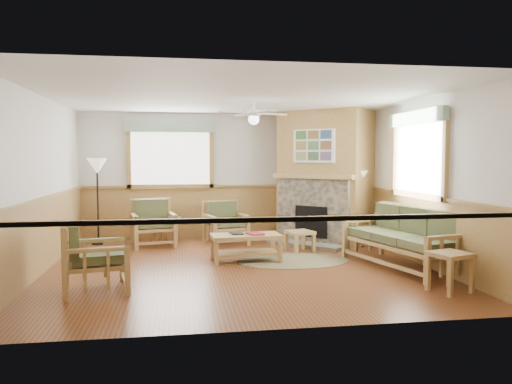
{
  "coord_description": "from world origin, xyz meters",
  "views": [
    {
      "loc": [
        -0.94,
        -7.89,
        1.76
      ],
      "look_at": [
        0.4,
        0.7,
        1.15
      ],
      "focal_mm": 35.0,
      "sensor_mm": 36.0,
      "label": 1
    }
  ],
  "objects": [
    {
      "name": "end_table_chairs",
      "position": [
        -1.18,
        2.39,
        0.26
      ],
      "size": [
        0.59,
        0.58,
        0.52
      ],
      "primitive_type": null,
      "rotation": [
        0.0,
        0.0,
        -0.34
      ],
      "color": "#A6834D",
      "rests_on": "floor"
    },
    {
      "name": "armchair_back_right",
      "position": [
        0.01,
        2.14,
        0.43
      ],
      "size": [
        0.92,
        0.92,
        0.86
      ],
      "primitive_type": null,
      "rotation": [
        0.0,
        0.0,
        0.24
      ],
      "color": "#A6834D",
      "rests_on": "floor"
    },
    {
      "name": "fireplace",
      "position": [
        2.05,
        2.05,
        1.35
      ],
      "size": [
        3.11,
        3.11,
        2.7
      ],
      "primitive_type": null,
      "rotation": [
        0.0,
        0.0,
        -0.79
      ],
      "color": "#9F7941",
      "rests_on": "floor"
    },
    {
      "name": "floor_lamp_left",
      "position": [
        -2.55,
        2.48,
        0.87
      ],
      "size": [
        0.47,
        0.47,
        1.75
      ],
      "primitive_type": null,
      "rotation": [
        0.0,
        0.0,
        -0.21
      ],
      "color": "black",
      "rests_on": "floor"
    },
    {
      "name": "wall_front",
      "position": [
        0.0,
        -3.0,
        1.35
      ],
      "size": [
        6.0,
        0.02,
        2.7
      ],
      "primitive_type": "cube",
      "color": "silver",
      "rests_on": "floor"
    },
    {
      "name": "window_back",
      "position": [
        -1.1,
        2.96,
        2.53
      ],
      "size": [
        1.9,
        0.16,
        1.5
      ],
      "primitive_type": null,
      "color": "white",
      "rests_on": "wall_back"
    },
    {
      "name": "wall_right",
      "position": [
        3.0,
        0.0,
        1.35
      ],
      "size": [
        0.02,
        6.0,
        2.7
      ],
      "primitive_type": "cube",
      "color": "silver",
      "rests_on": "floor"
    },
    {
      "name": "book_red",
      "position": [
        0.32,
        0.3,
        0.49
      ],
      "size": [
        0.31,
        0.36,
        0.03
      ],
      "primitive_type": "cube",
      "rotation": [
        0.0,
        0.0,
        0.34
      ],
      "color": "maroon",
      "rests_on": "coffee_table"
    },
    {
      "name": "wainscot",
      "position": [
        0.0,
        0.0,
        0.55
      ],
      "size": [
        6.0,
        6.0,
        1.1
      ],
      "primitive_type": null,
      "color": "#9F7941",
      "rests_on": "floor"
    },
    {
      "name": "end_table_sofa",
      "position": [
        2.55,
        -1.95,
        0.26
      ],
      "size": [
        0.58,
        0.57,
        0.52
      ],
      "primitive_type": null,
      "rotation": [
        0.0,
        0.0,
        0.31
      ],
      "color": "#A6834D",
      "rests_on": "floor"
    },
    {
      "name": "armchair_back_left",
      "position": [
        -1.44,
        2.11,
        0.46
      ],
      "size": [
        0.95,
        0.95,
        0.92
      ],
      "primitive_type": null,
      "rotation": [
        0.0,
        0.0,
        0.18
      ],
      "color": "#A6834D",
      "rests_on": "floor"
    },
    {
      "name": "floor_lamp_right",
      "position": [
        2.55,
        1.41,
        0.75
      ],
      "size": [
        0.43,
        0.43,
        1.5
      ],
      "primitive_type": null,
      "rotation": [
        0.0,
        0.0,
        0.3
      ],
      "color": "black",
      "rests_on": "floor"
    },
    {
      "name": "wall_left",
      "position": [
        -3.0,
        0.0,
        1.35
      ],
      "size": [
        0.02,
        6.0,
        2.7
      ],
      "primitive_type": "cube",
      "color": "silver",
      "rests_on": "floor"
    },
    {
      "name": "armchair_left",
      "position": [
        -2.03,
        -1.18,
        0.46
      ],
      "size": [
        0.96,
        0.96,
        0.91
      ],
      "primitive_type": null,
      "rotation": [
        0.0,
        0.0,
        1.77
      ],
      "color": "#A6834D",
      "rests_on": "floor"
    },
    {
      "name": "ceiling_fan",
      "position": [
        0.3,
        0.3,
        2.66
      ],
      "size": [
        1.59,
        1.59,
        0.36
      ],
      "primitive_type": null,
      "rotation": [
        0.0,
        0.0,
        0.35
      ],
      "color": "white",
      "rests_on": "ceiling"
    },
    {
      "name": "ceiling",
      "position": [
        0.0,
        0.0,
        2.7
      ],
      "size": [
        6.0,
        6.0,
        0.01
      ],
      "primitive_type": "cube",
      "color": "white",
      "rests_on": "floor"
    },
    {
      "name": "wall_back",
      "position": [
        0.0,
        3.0,
        1.35
      ],
      "size": [
        6.0,
        0.02,
        2.7
      ],
      "primitive_type": "cube",
      "color": "silver",
      "rests_on": "floor"
    },
    {
      "name": "footstool",
      "position": [
        1.28,
        1.08,
        0.2
      ],
      "size": [
        0.56,
        0.56,
        0.39
      ],
      "primitive_type": null,
      "rotation": [
        0.0,
        0.0,
        0.3
      ],
      "color": "#A6834D",
      "rests_on": "floor"
    },
    {
      "name": "floor",
      "position": [
        0.0,
        0.0,
        -0.01
      ],
      "size": [
        6.0,
        6.0,
        0.01
      ],
      "primitive_type": "cube",
      "color": "brown",
      "rests_on": "ground"
    },
    {
      "name": "braided_rug",
      "position": [
        0.97,
        0.26,
        0.01
      ],
      "size": [
        2.48,
        2.48,
        0.01
      ],
      "primitive_type": "cylinder",
      "rotation": [
        0.0,
        0.0,
        -0.38
      ],
      "color": "brown",
      "rests_on": "floor"
    },
    {
      "name": "sofa",
      "position": [
        2.55,
        -0.51,
        0.48
      ],
      "size": [
        2.25,
        1.36,
        0.97
      ],
      "primitive_type": null,
      "rotation": [
        0.0,
        0.0,
        -1.32
      ],
      "color": "#A6834D",
      "rests_on": "floor"
    },
    {
      "name": "coffee_table",
      "position": [
        0.17,
        0.35,
        0.23
      ],
      "size": [
        1.19,
        0.65,
        0.46
      ],
      "primitive_type": null,
      "rotation": [
        0.0,
        0.0,
        0.06
      ],
      "color": "#A6834D",
      "rests_on": "floor"
    },
    {
      "name": "book_dark",
      "position": [
        0.02,
        0.42,
        0.49
      ],
      "size": [
        0.23,
        0.29,
        0.03
      ],
      "primitive_type": "cube",
      "rotation": [
        0.0,
        0.0,
        0.13
      ],
      "color": "black",
      "rests_on": "coffee_table"
    },
    {
      "name": "window_right",
      "position": [
        2.96,
        -0.2,
        2.53
      ],
      "size": [
        0.16,
        1.9,
        1.5
      ],
      "primitive_type": null,
      "color": "white",
      "rests_on": "wall_right"
    }
  ]
}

